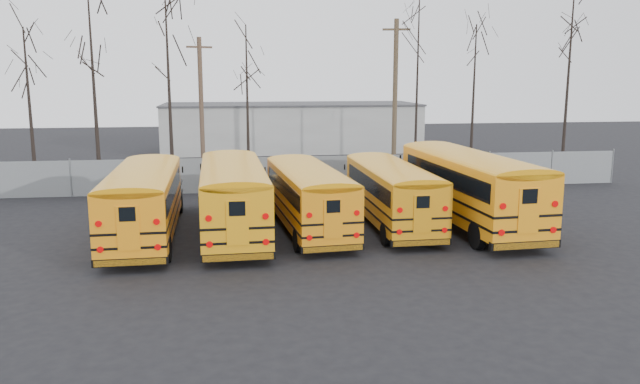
{
  "coord_description": "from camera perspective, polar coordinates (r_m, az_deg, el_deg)",
  "views": [
    {
      "loc": [
        -3.22,
        -23.16,
        6.55
      ],
      "look_at": [
        0.49,
        2.98,
        1.6
      ],
      "focal_mm": 35.0,
      "sensor_mm": 36.0,
      "label": 1
    }
  ],
  "objects": [
    {
      "name": "tree_2",
      "position": [
        38.75,
        -13.61,
        8.69
      ],
      "size": [
        0.26,
        0.26,
        10.89
      ],
      "primitive_type": "cone",
      "color": "black",
      "rests_on": "ground"
    },
    {
      "name": "bus_d",
      "position": [
        27.51,
        6.46,
        0.31
      ],
      "size": [
        2.48,
        10.18,
        2.84
      ],
      "rotation": [
        0.0,
        0.0,
        0.01
      ],
      "color": "black",
      "rests_on": "ground"
    },
    {
      "name": "bus_c",
      "position": [
        26.5,
        -1.14,
        -0.01
      ],
      "size": [
        3.17,
        10.3,
        2.84
      ],
      "rotation": [
        0.0,
        0.0,
        0.08
      ],
      "color": "black",
      "rests_on": "ground"
    },
    {
      "name": "bus_e",
      "position": [
        28.14,
        13.27,
        0.92
      ],
      "size": [
        3.4,
        12.01,
        3.32
      ],
      "rotation": [
        0.0,
        0.0,
        0.06
      ],
      "color": "black",
      "rests_on": "ground"
    },
    {
      "name": "bus_a",
      "position": [
        26.05,
        -15.8,
        -0.39
      ],
      "size": [
        2.71,
        10.78,
        3.0
      ],
      "rotation": [
        0.0,
        0.0,
        0.02
      ],
      "color": "black",
      "rests_on": "ground"
    },
    {
      "name": "distant_building",
      "position": [
        55.59,
        -2.66,
        5.91
      ],
      "size": [
        22.0,
        8.0,
        4.0
      ],
      "primitive_type": "cube",
      "color": "#B8B9B3",
      "rests_on": "ground"
    },
    {
      "name": "bus_b",
      "position": [
        25.99,
        -7.98,
        0.02
      ],
      "size": [
        2.85,
        11.16,
        3.1
      ],
      "rotation": [
        0.0,
        0.0,
        0.03
      ],
      "color": "black",
      "rests_on": "ground"
    },
    {
      "name": "tree_0",
      "position": [
        40.54,
        -25.01,
        6.94
      ],
      "size": [
        0.26,
        0.26,
        9.29
      ],
      "primitive_type": "cone",
      "color": "black",
      "rests_on": "ground"
    },
    {
      "name": "utility_pole_right",
      "position": [
        41.97,
        6.87,
        8.73
      ],
      "size": [
        1.8,
        0.48,
        10.16
      ],
      "rotation": [
        0.0,
        0.0,
        -0.19
      ],
      "color": "brown",
      "rests_on": "ground"
    },
    {
      "name": "tree_1",
      "position": [
        38.83,
        -19.92,
        8.26
      ],
      "size": [
        0.26,
        0.26,
        10.75
      ],
      "primitive_type": "cone",
      "color": "black",
      "rests_on": "ground"
    },
    {
      "name": "tree_4",
      "position": [
        42.22,
        8.88,
        9.89
      ],
      "size": [
        0.26,
        0.26,
        12.2
      ],
      "primitive_type": "cone",
      "color": "black",
      "rests_on": "ground"
    },
    {
      "name": "fence",
      "position": [
        35.74,
        -2.8,
        1.67
      ],
      "size": [
        40.0,
        0.04,
        2.0
      ],
      "primitive_type": "cube",
      "color": "gray",
      "rests_on": "ground"
    },
    {
      "name": "ground",
      "position": [
        24.28,
        -0.15,
        -5.03
      ],
      "size": [
        120.0,
        120.0,
        0.0
      ],
      "primitive_type": "plane",
      "color": "black",
      "rests_on": "ground"
    },
    {
      "name": "tree_5",
      "position": [
        43.6,
        13.84,
        8.19
      ],
      "size": [
        0.26,
        0.26,
        9.87
      ],
      "primitive_type": "cone",
      "color": "black",
      "rests_on": "ground"
    },
    {
      "name": "utility_pole_left",
      "position": [
        38.53,
        -10.79,
        7.4
      ],
      "size": [
        1.51,
        0.64,
        8.78
      ],
      "rotation": [
        0.0,
        0.0,
        0.35
      ],
      "color": "brown",
      "rests_on": "ground"
    },
    {
      "name": "tree_6",
      "position": [
        43.95,
        21.74,
        9.53
      ],
      "size": [
        0.26,
        0.26,
        12.57
      ],
      "primitive_type": "cone",
      "color": "black",
      "rests_on": "ground"
    },
    {
      "name": "tree_3",
      "position": [
        37.91,
        -6.65,
        7.8
      ],
      "size": [
        0.26,
        0.26,
        9.47
      ],
      "primitive_type": "cone",
      "color": "black",
      "rests_on": "ground"
    }
  ]
}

